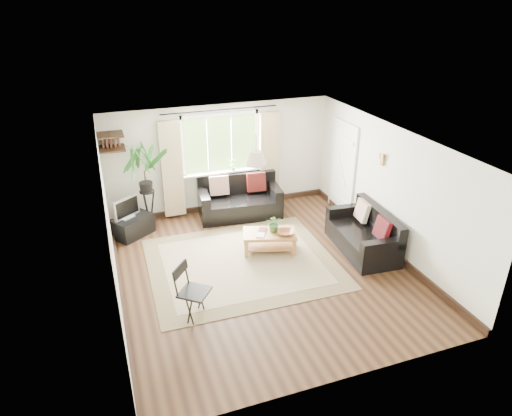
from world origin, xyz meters
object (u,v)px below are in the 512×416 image
object	(u,v)px
tv_stand	(134,226)
palm_stand	(146,188)
sofa_right	(363,232)
folding_chair	(195,293)
sofa_back	(240,198)
coffee_table	(269,242)

from	to	relation	value
tv_stand	palm_stand	world-z (taller)	palm_stand
sofa_right	palm_stand	distance (m)	4.41
tv_stand	palm_stand	distance (m)	0.82
sofa_right	folding_chair	size ratio (longest dim) A/B	1.86
sofa_back	coffee_table	xyz separation A→B (m)	(0.06, -1.68, -0.21)
coffee_table	tv_stand	distance (m)	2.82
sofa_back	folding_chair	xyz separation A→B (m)	(-1.71, -3.13, 0.03)
sofa_right	tv_stand	world-z (taller)	sofa_right
coffee_table	folding_chair	bearing A→B (deg)	-140.50
folding_chair	sofa_back	bearing A→B (deg)	9.69
sofa_back	palm_stand	xyz separation A→B (m)	(-1.96, 0.09, 0.49)
sofa_back	coffee_table	world-z (taller)	sofa_back
sofa_right	coffee_table	xyz separation A→B (m)	(-1.69, 0.55, -0.19)
palm_stand	folding_chair	xyz separation A→B (m)	(0.26, -3.23, -0.46)
sofa_right	coffee_table	bearing A→B (deg)	-103.78
palm_stand	sofa_right	bearing A→B (deg)	-31.91
sofa_back	tv_stand	xyz separation A→B (m)	(-2.32, -0.17, -0.21)
sofa_back	folding_chair	bearing A→B (deg)	-112.60
coffee_table	sofa_back	bearing A→B (deg)	92.15
sofa_back	folding_chair	distance (m)	3.57
sofa_right	sofa_back	bearing A→B (deg)	-137.56
palm_stand	sofa_back	bearing A→B (deg)	-2.67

